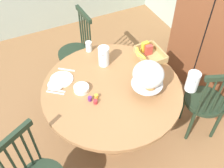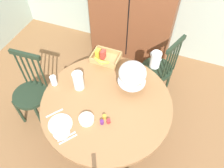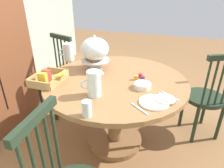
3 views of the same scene
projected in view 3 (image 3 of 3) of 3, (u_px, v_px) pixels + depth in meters
ground_plane at (122, 134)px, 2.26m from camera, size 10.00×10.00×0.00m
dining_table at (115, 98)px, 1.91m from camera, size 1.29×1.29×0.74m
windsor_chair_near_window at (56, 79)px, 2.50m from camera, size 0.43×0.43×0.97m
windsor_chair_facing_door at (206, 99)px, 2.08m from camera, size 0.45×0.45×0.97m
pastry_stand_with_dome at (95, 50)px, 1.95m from camera, size 0.28×0.28×0.34m
orange_juice_pitcher at (94, 85)px, 1.52m from camera, size 0.15×0.15×0.20m
milk_pitcher at (69, 53)px, 2.23m from camera, size 0.16×0.15×0.19m
cereal_basket at (50, 78)px, 1.75m from camera, size 0.32×0.30×0.12m
china_plate_large at (154, 102)px, 1.46m from camera, size 0.22×0.22×0.01m
china_plate_small at (165, 99)px, 1.48m from camera, size 0.15×0.15×0.01m
cereal_bowl at (143, 86)px, 1.66m from camera, size 0.14×0.14×0.04m
drinking_glass at (87, 109)px, 1.30m from camera, size 0.06×0.06×0.11m
jam_jar_strawberry at (140, 76)px, 1.85m from camera, size 0.04×0.04×0.04m
jam_jar_apricot at (136, 78)px, 1.81m from camera, size 0.04×0.04×0.04m
jam_jar_grape at (143, 78)px, 1.79m from camera, size 0.04×0.04×0.04m
table_knife at (167, 97)px, 1.53m from camera, size 0.11×0.14×0.01m
dinner_fork at (170, 96)px, 1.55m from camera, size 0.11×0.14×0.01m
soup_spoon at (139, 109)px, 1.39m from camera, size 0.11×0.14×0.01m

